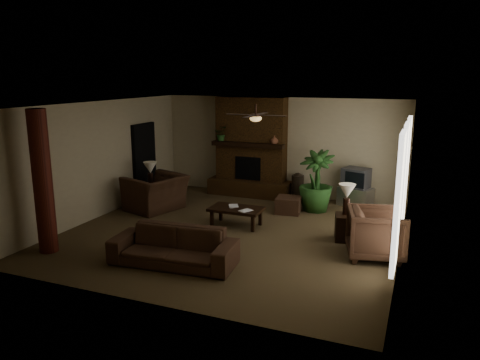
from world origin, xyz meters
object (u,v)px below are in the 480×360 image
at_px(armchair_left, 156,187).
at_px(ottoman, 288,205).
at_px(lamp_left, 150,169).
at_px(lamp_right, 347,193).
at_px(sofa, 173,241).
at_px(log_column, 43,182).
at_px(floor_plant, 316,194).
at_px(armchair_right, 376,231).
at_px(coffee_table, 236,210).
at_px(floor_vase, 298,185).
at_px(tv_stand, 355,197).
at_px(side_table_left, 151,197).
at_px(side_table_right, 347,227).

height_order(armchair_left, ottoman, armchair_left).
bearing_deg(lamp_left, lamp_right, -6.70).
distance_m(sofa, ottoman, 4.07).
relative_size(ottoman, lamp_right, 0.92).
relative_size(log_column, floor_plant, 1.80).
relative_size(armchair_left, floor_plant, 0.88).
bearing_deg(armchair_right, ottoman, 33.39).
xyz_separation_m(coffee_table, lamp_right, (2.47, 0.04, 0.63)).
distance_m(floor_vase, lamp_right, 3.25).
bearing_deg(tv_stand, coffee_table, -110.76).
xyz_separation_m(armchair_left, lamp_right, (4.89, -0.40, 0.40)).
xyz_separation_m(sofa, ottoman, (1.06, 3.92, -0.25)).
bearing_deg(side_table_left, lamp_left, 116.92).
distance_m(armchair_right, ottoman, 3.24).
distance_m(armchair_right, side_table_right, 1.03).
relative_size(floor_plant, side_table_left, 2.83).
distance_m(floor_vase, lamp_left, 4.03).
height_order(floor_plant, lamp_left, lamp_left).
bearing_deg(coffee_table, tv_stand, 49.75).
distance_m(log_column, floor_plant, 6.44).
bearing_deg(tv_stand, log_column, -113.36).
height_order(armchair_left, lamp_left, same).
height_order(ottoman, side_table_right, side_table_right).
xyz_separation_m(log_column, side_table_right, (5.37, 2.83, -1.12)).
distance_m(ottoman, floor_vase, 1.29).
bearing_deg(floor_vase, lamp_left, -148.64).
bearing_deg(ottoman, side_table_right, -40.59).
xyz_separation_m(armchair_right, floor_vase, (-2.45, 3.47, -0.09)).
relative_size(floor_vase, side_table_left, 1.40).
relative_size(coffee_table, tv_stand, 1.41).
distance_m(ottoman, side_table_right, 2.24).
distance_m(coffee_table, side_table_left, 2.73).
xyz_separation_m(sofa, floor_vase, (0.96, 5.18, -0.02)).
height_order(tv_stand, lamp_right, lamp_right).
relative_size(log_column, sofa, 1.22).
height_order(log_column, side_table_right, log_column).
distance_m(log_column, coffee_table, 4.14).
bearing_deg(side_table_left, ottoman, 13.85).
distance_m(sofa, tv_stand, 5.77).
bearing_deg(armchair_left, lamp_right, 101.99).
relative_size(coffee_table, side_table_left, 2.18).
bearing_deg(ottoman, tv_stand, 40.54).
relative_size(sofa, tv_stand, 2.70).
bearing_deg(coffee_table, lamp_right, 0.95).
relative_size(sofa, lamp_left, 3.53).
height_order(side_table_left, lamp_left, lamp_left).
bearing_deg(tv_stand, side_table_right, -65.88).
bearing_deg(floor_plant, armchair_left, -159.19).
relative_size(armchair_left, floor_vase, 1.78).
bearing_deg(lamp_right, floor_plant, 119.70).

